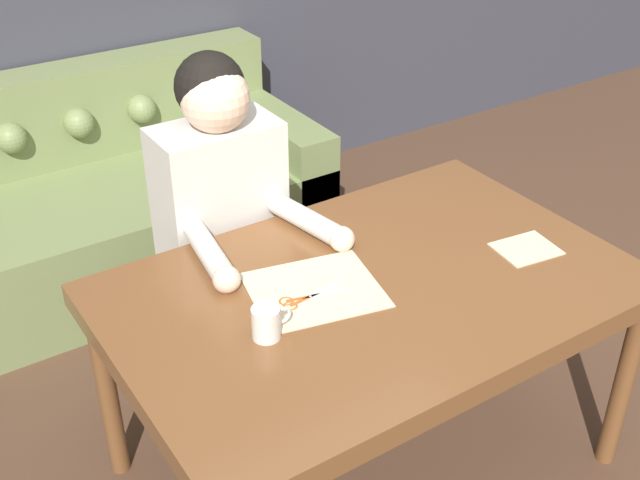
# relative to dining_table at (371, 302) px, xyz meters

# --- Properties ---
(dining_table) EXTENTS (1.49, 0.97, 0.72)m
(dining_table) POSITION_rel_dining_table_xyz_m (0.00, 0.00, 0.00)
(dining_table) COLOR brown
(dining_table) RESTS_ON ground_plane
(couch) EXTENTS (1.85, 0.90, 0.85)m
(couch) POSITION_rel_dining_table_xyz_m (-0.27, 1.61, -0.35)
(couch) COLOR olive
(couch) RESTS_ON ground_plane
(person) EXTENTS (0.47, 0.60, 1.26)m
(person) POSITION_rel_dining_table_xyz_m (-0.16, 0.61, -0.01)
(person) COLOR #33281E
(person) RESTS_ON ground_plane
(pattern_paper_main) EXTENTS (0.42, 0.38, 0.00)m
(pattern_paper_main) POSITION_rel_dining_table_xyz_m (-0.15, 0.06, 0.07)
(pattern_paper_main) COLOR beige
(pattern_paper_main) RESTS_ON dining_table
(pattern_paper_offcut) EXTENTS (0.20, 0.17, 0.00)m
(pattern_paper_offcut) POSITION_rel_dining_table_xyz_m (0.50, -0.11, 0.07)
(pattern_paper_offcut) COLOR beige
(pattern_paper_offcut) RESTS_ON dining_table
(scissors) EXTENTS (0.20, 0.07, 0.01)m
(scissors) POSITION_rel_dining_table_xyz_m (-0.21, 0.04, 0.07)
(scissors) COLOR silver
(scissors) RESTS_ON dining_table
(mug) EXTENTS (0.11, 0.08, 0.09)m
(mug) POSITION_rel_dining_table_xyz_m (-0.37, -0.04, 0.11)
(mug) COLOR silver
(mug) RESTS_ON dining_table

